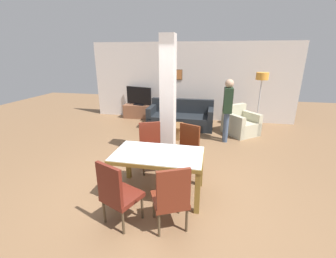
# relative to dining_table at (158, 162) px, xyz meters

# --- Properties ---
(ground_plane) EXTENTS (18.00, 18.00, 0.00)m
(ground_plane) POSITION_rel_dining_table_xyz_m (0.00, 0.00, -0.59)
(ground_plane) COLOR brown
(back_wall) EXTENTS (7.20, 0.09, 2.70)m
(back_wall) POSITION_rel_dining_table_xyz_m (-0.00, 4.81, 0.76)
(back_wall) COLOR silver
(back_wall) RESTS_ON ground_plane
(divider_pillar) EXTENTS (0.31, 0.34, 2.70)m
(divider_pillar) POSITION_rel_dining_table_xyz_m (-0.14, 1.48, 0.76)
(divider_pillar) COLOR silver
(divider_pillar) RESTS_ON ground_plane
(dining_table) EXTENTS (1.48, 0.86, 0.76)m
(dining_table) POSITION_rel_dining_table_xyz_m (0.00, 0.00, 0.00)
(dining_table) COLOR olive
(dining_table) RESTS_ON ground_plane
(dining_chair_near_left) EXTENTS (0.61, 0.61, 0.98)m
(dining_chair_near_left) POSITION_rel_dining_table_xyz_m (-0.37, -0.84, -0.07)
(dining_chair_near_left) COLOR #5F1F16
(dining_chair_near_left) RESTS_ON ground_plane
(dining_chair_near_right) EXTENTS (0.61, 0.61, 0.98)m
(dining_chair_near_right) POSITION_rel_dining_table_xyz_m (0.37, -0.79, -0.07)
(dining_chair_near_right) COLOR maroon
(dining_chair_near_right) RESTS_ON ground_plane
(dining_chair_far_right) EXTENTS (0.60, 0.60, 0.98)m
(dining_chair_far_right) POSITION_rel_dining_table_xyz_m (0.37, 0.85, -0.07)
(dining_chair_far_right) COLOR #5F2711
(dining_chair_far_right) RESTS_ON ground_plane
(dining_chair_far_left) EXTENTS (0.61, 0.61, 0.98)m
(dining_chair_far_left) POSITION_rel_dining_table_xyz_m (-0.37, 0.84, -0.07)
(dining_chair_far_left) COLOR maroon
(dining_chair_far_left) RESTS_ON ground_plane
(sofa) EXTENTS (2.08, 0.92, 0.88)m
(sofa) POSITION_rel_dining_table_xyz_m (-0.18, 3.76, -0.30)
(sofa) COLOR black
(sofa) RESTS_ON ground_plane
(armchair) EXTENTS (1.16, 1.17, 0.84)m
(armchair) POSITION_rel_dining_table_xyz_m (1.67, 3.46, -0.30)
(armchair) COLOR #BDB89B
(armchair) RESTS_ON ground_plane
(coffee_table) EXTENTS (0.66, 0.59, 0.38)m
(coffee_table) POSITION_rel_dining_table_xyz_m (-0.32, 2.75, -0.39)
(coffee_table) COLOR brown
(coffee_table) RESTS_ON ground_plane
(bottle) EXTENTS (0.08, 0.08, 0.24)m
(bottle) POSITION_rel_dining_table_xyz_m (-0.31, 2.60, -0.12)
(bottle) COLOR #4C2D14
(bottle) RESTS_ON coffee_table
(tv_stand) EXTENTS (1.16, 0.40, 0.50)m
(tv_stand) POSITION_rel_dining_table_xyz_m (-1.85, 4.53, -0.34)
(tv_stand) COLOR brown
(tv_stand) RESTS_ON ground_plane
(tv_screen) EXTENTS (1.02, 0.35, 0.67)m
(tv_screen) POSITION_rel_dining_table_xyz_m (-1.85, 4.53, 0.23)
(tv_screen) COLOR black
(tv_screen) RESTS_ON tv_stand
(floor_lamp) EXTENTS (0.37, 0.37, 1.77)m
(floor_lamp) POSITION_rel_dining_table_xyz_m (2.26, 4.18, 0.91)
(floor_lamp) COLOR #B7B7BC
(floor_lamp) RESTS_ON ground_plane
(standing_person) EXTENTS (0.22, 0.38, 1.69)m
(standing_person) POSITION_rel_dining_table_xyz_m (1.22, 2.77, 0.39)
(standing_person) COLOR #41526C
(standing_person) RESTS_ON ground_plane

